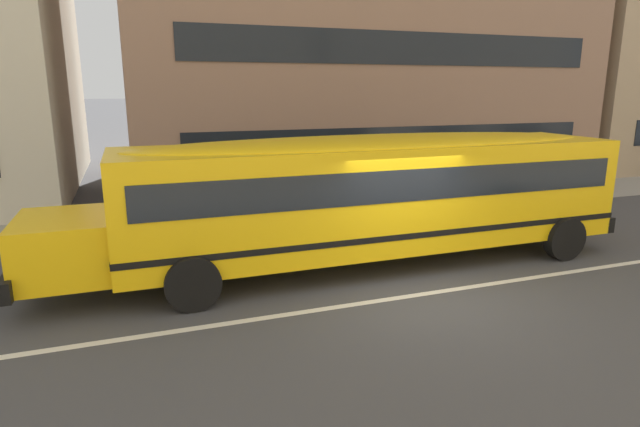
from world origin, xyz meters
TOP-DOWN VIEW (x-y plane):
  - ground_plane at (0.00, 0.00)m, footprint 400.00×400.00m
  - sidewalk_far at (0.00, 7.04)m, footprint 120.00×3.00m
  - lane_centreline at (0.00, 0.00)m, footprint 110.00×0.16m
  - school_bus at (-0.24, 1.96)m, footprint 12.65×3.01m

SIDE VIEW (x-z plane):
  - ground_plane at x=0.00m, z-range 0.00..0.00m
  - lane_centreline at x=0.00m, z-range 0.00..0.01m
  - sidewalk_far at x=0.00m, z-range 0.00..0.01m
  - school_bus at x=-0.24m, z-range 0.27..3.09m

